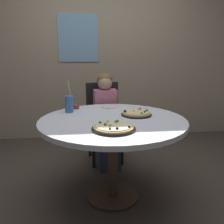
% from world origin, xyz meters
% --- Properties ---
extents(ground_plane, '(8.00, 8.00, 0.00)m').
position_xyz_m(ground_plane, '(0.00, 0.00, 0.00)').
color(ground_plane, '#4C4238').
extents(wall_with_window, '(5.20, 0.14, 2.90)m').
position_xyz_m(wall_with_window, '(-0.00, 1.80, 1.45)').
color(wall_with_window, tan).
rests_on(wall_with_window, ground_plane).
extents(dining_table, '(1.27, 1.27, 0.75)m').
position_xyz_m(dining_table, '(0.00, 0.00, 0.66)').
color(dining_table, silver).
rests_on(dining_table, ground_plane).
extents(chair_wooden, '(0.44, 0.44, 0.95)m').
position_xyz_m(chair_wooden, '(-0.01, 0.89, 0.53)').
color(chair_wooden, black).
rests_on(chair_wooden, ground_plane).
extents(diner_child, '(0.29, 0.42, 1.08)m').
position_xyz_m(diner_child, '(0.01, 0.71, 0.48)').
color(diner_child, '#3F4766').
rests_on(diner_child, ground_plane).
extents(pizza_veggie, '(0.28, 0.28, 0.05)m').
position_xyz_m(pizza_veggie, '(0.23, 0.11, 0.77)').
color(pizza_veggie, black).
rests_on(pizza_veggie, dining_table).
extents(pizza_cheese, '(0.33, 0.33, 0.05)m').
position_xyz_m(pizza_cheese, '(-0.03, -0.30, 0.77)').
color(pizza_cheese, black).
rests_on(pizza_cheese, dining_table).
extents(soda_cup, '(0.08, 0.08, 0.31)m').
position_xyz_m(soda_cup, '(-0.39, 0.29, 0.83)').
color(soda_cup, '#3F72B2').
rests_on(soda_cup, dining_table).
extents(sauce_bowl, '(0.07, 0.07, 0.04)m').
position_xyz_m(sauce_bowl, '(-0.33, 0.44, 0.77)').
color(sauce_bowl, brown).
rests_on(sauce_bowl, dining_table).
extents(plate_small, '(0.18, 0.18, 0.01)m').
position_xyz_m(plate_small, '(0.03, 0.48, 0.76)').
color(plate_small, white).
rests_on(plate_small, dining_table).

